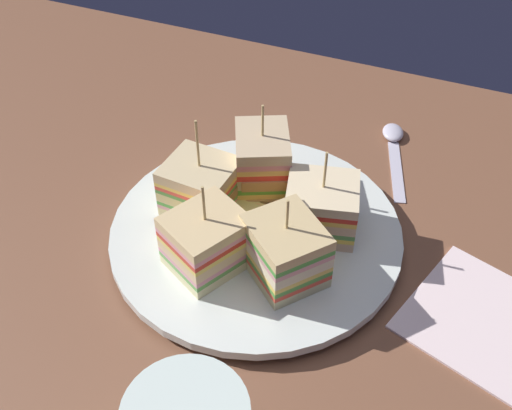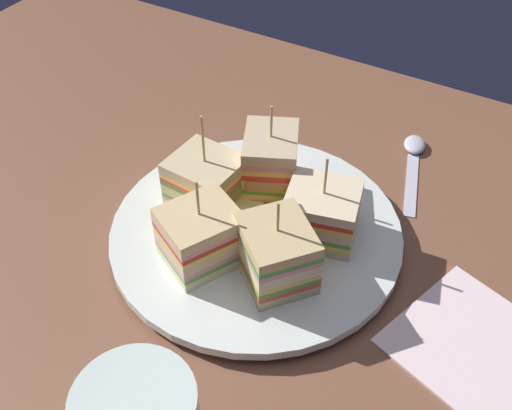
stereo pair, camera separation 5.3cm
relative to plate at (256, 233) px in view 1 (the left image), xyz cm
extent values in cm
cube|color=brown|center=(0.00, 0.00, -1.92)|extent=(115.03, 70.70, 1.80)
cylinder|color=white|center=(0.00, 0.00, -0.64)|extent=(16.92, 16.92, 0.76)
cylinder|color=silver|center=(0.00, 0.00, 0.20)|extent=(27.30, 27.30, 0.93)
cube|color=beige|center=(-1.68, 5.72, 1.22)|extent=(7.24, 7.90, 1.12)
cube|color=#B2844C|center=(-0.37, 2.88, 1.22)|extent=(4.59, 2.30, 1.12)
cube|color=#ECC15F|center=(-1.68, 5.72, 2.08)|extent=(7.24, 7.90, 0.60)
cube|color=#56AC3D|center=(-1.68, 5.72, 2.68)|extent=(7.24, 7.90, 0.60)
cube|color=beige|center=(-1.68, 5.72, 3.54)|extent=(7.24, 7.90, 1.12)
cube|color=#B2844C|center=(-0.37, 2.88, 3.54)|extent=(4.59, 2.30, 1.12)
cube|color=red|center=(-1.68, 5.72, 4.40)|extent=(7.24, 7.90, 0.60)
cube|color=#EDBF5E|center=(-1.68, 5.72, 4.99)|extent=(7.24, 7.90, 0.60)
cube|color=pink|center=(-1.68, 5.72, 5.59)|extent=(7.24, 7.90, 0.60)
cube|color=#D2B48B|center=(-1.68, 5.72, 6.45)|extent=(7.24, 7.90, 1.12)
cylinder|color=tan|center=(-1.68, 5.72, 8.68)|extent=(0.24, 0.24, 3.35)
cube|color=beige|center=(-5.91, 0.76, 1.18)|extent=(6.77, 6.20, 1.04)
cube|color=#B2844C|center=(-2.79, 0.54, 1.18)|extent=(0.65, 5.65, 1.04)
cube|color=pink|center=(-5.91, 0.76, 1.91)|extent=(6.77, 6.20, 0.41)
cube|color=#4CA03C|center=(-5.91, 0.76, 2.32)|extent=(6.77, 6.20, 0.41)
cube|color=#D4C37E|center=(-5.91, 0.76, 3.05)|extent=(6.77, 6.20, 1.04)
cube|color=#9E7242|center=(-2.79, 0.54, 3.05)|extent=(0.65, 5.65, 1.04)
cube|color=#4E8E3A|center=(-5.91, 0.76, 3.77)|extent=(6.77, 6.20, 0.41)
cube|color=#DB4436|center=(-5.91, 0.76, 4.19)|extent=(6.77, 6.20, 0.41)
cube|color=#F0CC52|center=(-5.91, 0.76, 4.60)|extent=(6.77, 6.20, 0.41)
cube|color=#D6BC8B|center=(-5.91, 0.76, 5.32)|extent=(6.77, 6.20, 1.04)
cylinder|color=tan|center=(-5.91, 0.76, 8.34)|extent=(0.24, 0.24, 4.99)
cube|color=beige|center=(-2.31, -5.49, 1.15)|extent=(7.94, 8.25, 0.97)
cube|color=#B2844C|center=(-0.86, -2.72, 1.15)|extent=(5.00, 2.78, 0.97)
cube|color=#5F9E46|center=(-2.31, -5.49, 1.89)|extent=(7.94, 8.25, 0.50)
cube|color=pink|center=(-2.31, -5.49, 2.38)|extent=(7.94, 8.25, 0.50)
cube|color=#DEBB8B|center=(-2.31, -5.49, 3.12)|extent=(7.94, 8.25, 0.97)
cube|color=#B2844C|center=(-0.86, -2.72, 3.12)|extent=(5.00, 2.78, 0.97)
cube|color=#E8C656|center=(-2.31, -5.49, 3.85)|extent=(7.94, 8.25, 0.50)
cube|color=red|center=(-2.31, -5.49, 4.35)|extent=(7.94, 8.25, 0.50)
cube|color=pink|center=(-2.31, -5.49, 4.84)|extent=(7.94, 8.25, 0.50)
cube|color=#DFBC82|center=(-2.31, -5.49, 5.58)|extent=(7.94, 8.25, 0.97)
cylinder|color=tan|center=(-2.31, -5.49, 7.84)|extent=(0.24, 0.24, 3.55)
cube|color=beige|center=(4.34, -4.08, 1.17)|extent=(8.42, 8.32, 1.01)
cube|color=#B2844C|center=(1.95, -2.07, 1.17)|extent=(3.67, 4.29, 1.01)
cube|color=#E04633|center=(4.34, -4.08, 1.94)|extent=(8.42, 8.32, 0.52)
cube|color=#50973D|center=(4.34, -4.08, 2.45)|extent=(8.42, 8.32, 0.52)
cube|color=#EDC554|center=(4.34, -4.08, 2.97)|extent=(8.42, 8.32, 0.52)
cube|color=beige|center=(4.34, -4.08, 3.73)|extent=(8.42, 8.32, 1.01)
cube|color=#9E7242|center=(1.95, -2.07, 3.73)|extent=(3.67, 4.29, 1.01)
cube|color=#D69696|center=(4.34, -4.08, 4.50)|extent=(8.42, 8.32, 0.52)
cube|color=green|center=(4.34, -4.08, 5.01)|extent=(8.42, 8.32, 0.52)
cube|color=#D5B67C|center=(4.34, -4.08, 5.77)|extent=(8.42, 8.32, 1.01)
cylinder|color=tan|center=(4.34, -4.08, 7.79)|extent=(0.24, 0.24, 3.01)
cube|color=beige|center=(5.44, 2.44, 1.16)|extent=(7.58, 7.13, 0.99)
cube|color=#9E7242|center=(2.41, 1.68, 1.16)|extent=(1.61, 5.54, 0.99)
cube|color=#FCDA4E|center=(5.44, 2.44, 1.91)|extent=(7.58, 7.13, 0.52)
cube|color=#5FA24D|center=(5.44, 2.44, 2.43)|extent=(7.58, 7.13, 0.52)
cube|color=beige|center=(5.44, 2.44, 3.18)|extent=(7.58, 7.13, 0.99)
cube|color=#B2844C|center=(2.41, 1.68, 3.18)|extent=(1.61, 5.54, 0.99)
cube|color=#FCC950|center=(5.44, 2.44, 3.94)|extent=(7.58, 7.13, 0.52)
cube|color=red|center=(5.44, 2.44, 4.46)|extent=(7.58, 7.13, 0.52)
cube|color=beige|center=(5.44, 2.44, 5.21)|extent=(7.58, 7.13, 0.99)
cylinder|color=tan|center=(5.44, 2.44, 7.63)|extent=(0.24, 0.24, 3.84)
cylinder|color=#DDBB56|center=(-0.46, 0.37, 0.95)|extent=(3.80, 3.80, 0.69)
cylinder|color=#EEC670|center=(0.44, 0.66, 1.52)|extent=(4.50, 4.49, 0.71)
cylinder|color=#DCD074|center=(-1.74, 0.61, 1.78)|extent=(5.50, 5.49, 0.73)
cube|color=silver|center=(10.14, 15.11, -0.89)|extent=(4.06, 9.96, 0.25)
ellipsoid|color=silver|center=(8.30, 21.18, -0.52)|extent=(3.23, 3.84, 1.00)
cube|color=silver|center=(21.21, -1.32, -0.77)|extent=(14.89, 15.04, 0.50)
camera|label=1|loc=(15.08, -36.90, 41.59)|focal=42.84mm
camera|label=2|loc=(19.89, -34.55, 41.59)|focal=42.84mm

